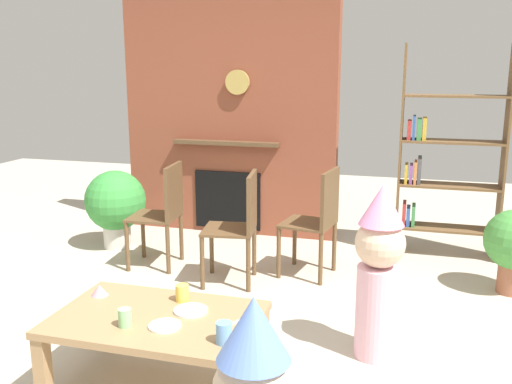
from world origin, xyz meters
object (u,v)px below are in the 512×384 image
(paper_cup_near_right, at_px, (224,333))
(paper_cup_center, at_px, (182,293))
(coffee_table, at_px, (157,326))
(birthday_cake_slice, at_px, (100,290))
(dining_chair_left, at_px, (164,209))
(bookshelf, at_px, (442,160))
(paper_cup_near_left, at_px, (125,318))
(potted_plant_short, at_px, (116,203))
(paper_plate_front, at_px, (191,310))
(dining_chair_right, at_px, (318,217))
(paper_plate_rear, at_px, (165,326))
(child_in_pink, at_px, (379,268))
(dining_chair_middle, at_px, (240,221))

(paper_cup_near_right, distance_m, paper_cup_center, 0.56)
(coffee_table, xyz_separation_m, birthday_cake_slice, (-0.44, 0.16, 0.09))
(dining_chair_left, bearing_deg, coffee_table, 108.20)
(dining_chair_left, bearing_deg, bookshelf, -161.93)
(paper_cup_center, height_order, birthday_cake_slice, paper_cup_center)
(paper_cup_near_left, height_order, potted_plant_short, potted_plant_short)
(bookshelf, relative_size, dining_chair_left, 2.11)
(bookshelf, relative_size, paper_cup_near_right, 17.89)
(bookshelf, relative_size, coffee_table, 1.75)
(paper_plate_front, bearing_deg, paper_cup_near_left, -134.74)
(bookshelf, distance_m, dining_chair_right, 1.35)
(paper_plate_rear, bearing_deg, paper_cup_near_right, -12.82)
(paper_cup_center, bearing_deg, child_in_pink, 22.73)
(paper_cup_near_right, distance_m, birthday_cake_slice, 0.95)
(paper_cup_center, xyz_separation_m, child_in_pink, (1.05, 0.44, 0.10))
(birthday_cake_slice, bearing_deg, dining_chair_left, 101.63)
(dining_chair_middle, distance_m, potted_plant_short, 1.51)
(paper_cup_near_right, bearing_deg, child_in_pink, 51.73)
(paper_plate_front, xyz_separation_m, potted_plant_short, (-1.58, 1.99, 0.02))
(paper_cup_near_left, xyz_separation_m, birthday_cake_slice, (-0.34, 0.32, -0.02))
(bookshelf, xyz_separation_m, paper_plate_rear, (-1.42, -2.84, -0.46))
(paper_cup_near_left, distance_m, dining_chair_right, 2.12)
(dining_chair_middle, height_order, dining_chair_right, same)
(potted_plant_short, bearing_deg, dining_chair_left, -27.72)
(child_in_pink, xyz_separation_m, dining_chair_left, (-1.87, 1.08, -0.05))
(paper_plate_rear, xyz_separation_m, dining_chair_middle, (-0.12, 1.66, 0.09))
(paper_cup_near_right, xyz_separation_m, paper_plate_rear, (-0.35, 0.08, -0.05))
(paper_plate_front, bearing_deg, coffee_table, -147.58)
(paper_plate_front, relative_size, dining_chair_left, 0.21)
(child_in_pink, bearing_deg, dining_chair_middle, -69.07)
(paper_cup_center, distance_m, dining_chair_left, 1.73)
(birthday_cake_slice, xyz_separation_m, dining_chair_middle, (0.42, 1.39, 0.07))
(coffee_table, xyz_separation_m, child_in_pink, (1.11, 0.66, 0.20))
(paper_plate_rear, bearing_deg, paper_plate_front, 74.46)
(paper_cup_near_left, distance_m, dining_chair_left, 2.01)
(paper_plate_front, bearing_deg, dining_chair_left, 119.15)
(coffee_table, xyz_separation_m, paper_cup_center, (0.06, 0.22, 0.11))
(potted_plant_short, bearing_deg, paper_cup_near_left, -59.44)
(paper_cup_near_left, xyz_separation_m, paper_plate_rear, (0.20, 0.05, -0.04))
(paper_cup_near_right, bearing_deg, paper_cup_center, 133.88)
(paper_cup_near_right, distance_m, dining_chair_middle, 1.80)
(coffee_table, bearing_deg, bookshelf, 60.94)
(coffee_table, height_order, dining_chair_right, dining_chair_right)
(paper_plate_front, bearing_deg, child_in_pink, 30.38)
(coffee_table, height_order, paper_plate_rear, paper_plate_rear)
(paper_plate_rear, height_order, dining_chair_middle, dining_chair_middle)
(coffee_table, xyz_separation_m, dining_chair_left, (-0.76, 1.74, 0.16))
(child_in_pink, xyz_separation_m, dining_chair_right, (-0.56, 1.21, -0.05))
(paper_cup_near_right, bearing_deg, paper_plate_rear, 167.18)
(dining_chair_left, bearing_deg, dining_chair_middle, 160.25)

